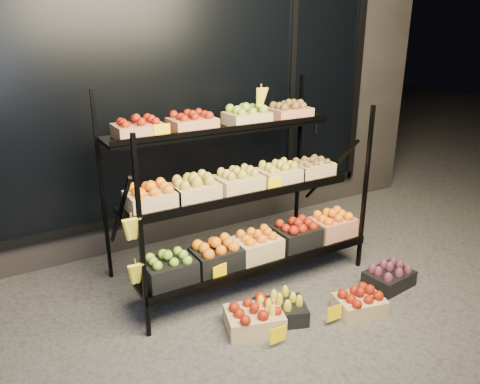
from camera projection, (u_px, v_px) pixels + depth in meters
ground at (279, 307)px, 3.74m from camera, size 24.00×24.00×0.00m
building at (151, 60)px, 5.24m from camera, size 6.00×2.08×3.50m
display_rack at (241, 192)px, 3.96m from camera, size 2.18×1.02×1.73m
tag_floor_a at (278, 340)px, 3.26m from camera, size 0.13×0.01×0.12m
tag_floor_b at (334, 318)px, 3.50m from camera, size 0.13×0.01×0.12m
floor_crate_left at (254, 317)px, 3.45m from camera, size 0.48×0.41×0.21m
floor_crate_midleft at (280, 309)px, 3.55m from camera, size 0.46×0.40×0.20m
floor_crate_midright at (360, 302)px, 3.65m from camera, size 0.42×0.34×0.19m
floor_crate_right at (389, 276)px, 4.01m from camera, size 0.42×0.33×0.20m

